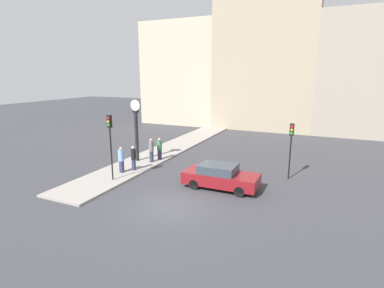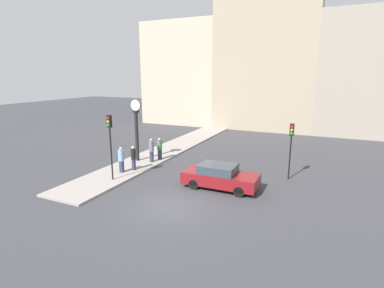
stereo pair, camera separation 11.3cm
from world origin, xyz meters
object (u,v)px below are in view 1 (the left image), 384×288
pedestrian_green_hoodie (160,149)px  pedestrian_black_jacket (133,158)px  sedan_car (220,176)px  traffic_light_near (110,134)px  street_clock (136,129)px  pedestrian_blue_stripe (121,160)px  traffic_light_far (291,140)px  pedestrian_grey_jacket (151,150)px

pedestrian_green_hoodie → pedestrian_black_jacket: pedestrian_black_jacket is taller
sedan_car → traffic_light_near: (-6.53, -1.72, 2.31)m
traffic_light_near → street_clock: street_clock is taller
pedestrian_blue_stripe → sedan_car: bearing=2.3°
traffic_light_near → street_clock: bearing=103.9°
sedan_car → pedestrian_black_jacket: (-6.46, 0.47, 0.26)m
sedan_car → traffic_light_near: size_ratio=1.08×
traffic_light_far → pedestrian_black_jacket: bearing=-163.9°
traffic_light_far → pedestrian_green_hoodie: bearing=178.8°
pedestrian_green_hoodie → pedestrian_black_jacket: size_ratio=1.00×
street_clock → pedestrian_black_jacket: (1.11, -2.07, -1.57)m
traffic_light_far → pedestrian_blue_stripe: 11.14m
pedestrian_green_hoodie → pedestrian_grey_jacket: size_ratio=0.94×
street_clock → sedan_car: bearing=-18.5°
pedestrian_green_hoodie → pedestrian_black_jacket: (-0.27, -3.08, 0.02)m
traffic_light_near → pedestrian_blue_stripe: 2.53m
sedan_car → pedestrian_grey_jacket: (-6.40, 2.68, 0.30)m
street_clock → traffic_light_near: bearing=-76.1°
street_clock → pedestrian_black_jacket: 2.82m
sedan_car → pedestrian_blue_stripe: (-6.91, -0.28, 0.26)m
traffic_light_near → sedan_car: bearing=14.7°
street_clock → pedestrian_grey_jacket: bearing=6.8°
sedan_car → pedestrian_green_hoodie: (-6.20, 3.55, 0.24)m
street_clock → pedestrian_black_jacket: bearing=-61.7°
street_clock → pedestrian_black_jacket: size_ratio=2.75×
traffic_light_far → pedestrian_black_jacket: traffic_light_far is taller
sedan_car → traffic_light_far: bearing=43.7°
traffic_light_far → pedestrian_grey_jacket: bearing=-176.1°
pedestrian_grey_jacket → traffic_light_near: bearing=-91.6°
pedestrian_black_jacket → pedestrian_blue_stripe: pedestrian_blue_stripe is taller
traffic_light_far → street_clock: (-11.07, -0.81, -0.04)m
pedestrian_green_hoodie → pedestrian_grey_jacket: bearing=-103.1°
pedestrian_black_jacket → traffic_light_near: bearing=-91.6°
traffic_light_near → pedestrian_black_jacket: 3.00m
traffic_light_far → street_clock: street_clock is taller
pedestrian_green_hoodie → pedestrian_grey_jacket: (-0.20, -0.87, 0.06)m
traffic_light_far → pedestrian_grey_jacket: traffic_light_far is taller
pedestrian_blue_stripe → pedestrian_grey_jacket: bearing=80.1°
traffic_light_near → traffic_light_far: 11.23m
sedan_car → pedestrian_black_jacket: bearing=175.9°
pedestrian_black_jacket → pedestrian_blue_stripe: size_ratio=0.98×
pedestrian_black_jacket → pedestrian_grey_jacket: 2.21m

